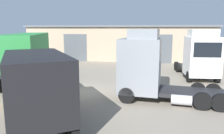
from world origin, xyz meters
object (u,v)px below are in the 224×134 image
at_px(tractor_unit_white, 201,56).
at_px(container_trailer_green, 28,49).
at_px(box_truck_orange, 35,82).
at_px(tractor_unit_grey, 147,67).

relative_size(tractor_unit_white, container_trailer_green, 0.56).
distance_m(container_trailer_green, box_truck_orange, 10.22).
height_order(tractor_unit_white, container_trailer_green, tractor_unit_white).
xyz_separation_m(tractor_unit_white, tractor_unit_grey, (-4.40, -6.04, 0.03)).
bearing_deg(tractor_unit_white, container_trailer_green, -89.17).
distance_m(tractor_unit_white, box_truck_orange, 13.91).
distance_m(tractor_unit_white, tractor_unit_grey, 7.47).
relative_size(tractor_unit_white, box_truck_orange, 0.90).
bearing_deg(tractor_unit_grey, box_truck_orange, 44.55).
height_order(container_trailer_green, tractor_unit_grey, tractor_unit_grey).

